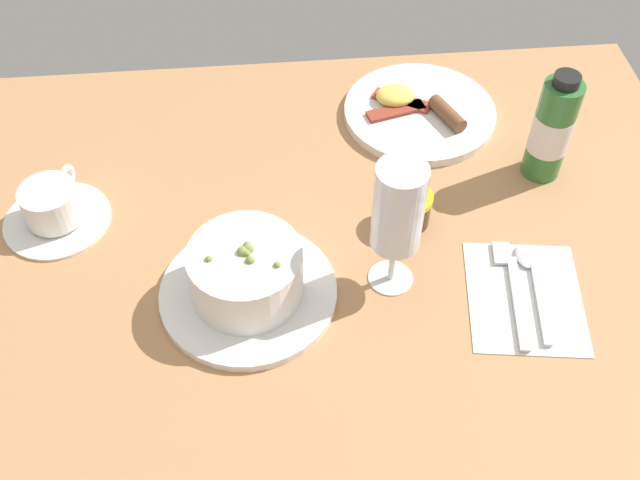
{
  "coord_description": "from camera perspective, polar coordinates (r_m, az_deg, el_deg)",
  "views": [
    {
      "loc": [
        -5.36,
        -60.81,
        74.09
      ],
      "look_at": [
        0.3,
        -0.62,
        4.0
      ],
      "focal_mm": 41.92,
      "sensor_mm": 36.0,
      "label": 1
    }
  ],
  "objects": [
    {
      "name": "jam_jar",
      "position": [
        0.99,
        6.88,
        2.42
      ],
      "size": [
        5.74,
        5.74,
        4.86
      ],
      "color": "#472C16",
      "rests_on": "ground_plane"
    },
    {
      "name": "breakfast_plate",
      "position": [
        1.16,
        7.5,
        9.74
      ],
      "size": [
        23.03,
        23.03,
        3.7
      ],
      "color": "white",
      "rests_on": "ground_plane"
    },
    {
      "name": "porridge_bowl",
      "position": [
        0.9,
        -5.63,
        -2.78
      ],
      "size": [
        21.77,
        21.77,
        8.93
      ],
      "color": "white",
      "rests_on": "ground_plane"
    },
    {
      "name": "cutlery_setting",
      "position": [
        0.95,
        15.34,
        -3.96
      ],
      "size": [
        16.18,
        18.69,
        0.9
      ],
      "color": "white",
      "rests_on": "ground_plane"
    },
    {
      "name": "wine_glass",
      "position": [
        0.85,
        5.98,
        2.12
      ],
      "size": [
        5.96,
        5.96,
        18.87
      ],
      "color": "white",
      "rests_on": "ground_plane"
    },
    {
      "name": "sauce_bottle_green",
      "position": [
        1.06,
        17.28,
        8.07
      ],
      "size": [
        5.44,
        5.44,
        16.58
      ],
      "color": "#337233",
      "rests_on": "ground_plane"
    },
    {
      "name": "ground_plane",
      "position": [
        0.97,
        -0.21,
        -1.86
      ],
      "size": [
        110.0,
        84.0,
        3.0
      ],
      "primitive_type": "cube",
      "color": "#B27F51"
    },
    {
      "name": "coffee_cup",
      "position": [
        1.04,
        -19.7,
        2.33
      ],
      "size": [
        14.15,
        14.15,
        5.85
      ],
      "color": "white",
      "rests_on": "ground_plane"
    }
  ]
}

